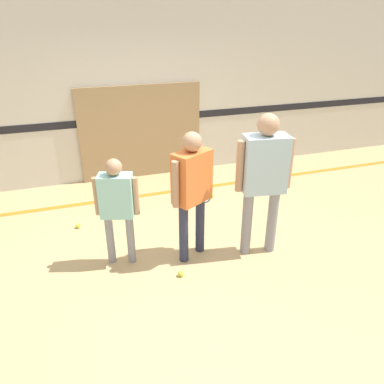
{
  "coord_description": "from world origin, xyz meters",
  "views": [
    {
      "loc": [
        -1.05,
        -3.72,
        2.69
      ],
      "look_at": [
        0.11,
        -0.13,
        0.85
      ],
      "focal_mm": 35.0,
      "sensor_mm": 36.0,
      "label": 1
    }
  ],
  "objects": [
    {
      "name": "floor_stripe",
      "position": [
        0.0,
        1.65,
        0.0
      ],
      "size": [
        14.4,
        0.1,
        0.01
      ],
      "color": "orange",
      "rests_on": "ground_plane"
    },
    {
      "name": "tennis_ball_near_instructor",
      "position": [
        -0.14,
        -0.48,
        0.03
      ],
      "size": [
        0.07,
        0.07,
        0.07
      ],
      "primitive_type": "sphere",
      "color": "#CCE038",
      "rests_on": "ground_plane"
    },
    {
      "name": "person_instructor",
      "position": [
        0.11,
        -0.13,
        0.96
      ],
      "size": [
        0.52,
        0.42,
        1.55
      ],
      "rotation": [
        0.0,
        0.0,
        0.51
      ],
      "color": "#2D334C",
      "rests_on": "ground_plane"
    },
    {
      "name": "wall_panel",
      "position": [
        0.03,
        2.48,
        0.8
      ],
      "size": [
        2.09,
        0.05,
        1.6
      ],
      "color": "#9E7F56",
      "rests_on": "ground_plane"
    },
    {
      "name": "tennis_ball_stray_left",
      "position": [
        -1.19,
        0.95,
        0.03
      ],
      "size": [
        0.07,
        0.07,
        0.07
      ],
      "primitive_type": "sphere",
      "color": "#CCE038",
      "rests_on": "ground_plane"
    },
    {
      "name": "racket_spare_on_floor",
      "position": [
        0.68,
        1.26,
        0.01
      ],
      "size": [
        0.56,
        0.44,
        0.03
      ],
      "rotation": [
        0.0,
        0.0,
        2.59
      ],
      "color": "#28282D",
      "rests_on": "ground_plane"
    },
    {
      "name": "person_student_right",
      "position": [
        0.9,
        -0.3,
        1.07
      ],
      "size": [
        0.65,
        0.33,
        1.72
      ],
      "rotation": [
        0.0,
        0.0,
        2.99
      ],
      "color": "gray",
      "rests_on": "ground_plane"
    },
    {
      "name": "ground_plane",
      "position": [
        0.0,
        0.0,
        0.0
      ],
      "size": [
        16.0,
        16.0,
        0.0
      ],
      "primitive_type": "plane",
      "color": "tan"
    },
    {
      "name": "tennis_ball_by_spare_racket",
      "position": [
        0.88,
        1.25,
        0.03
      ],
      "size": [
        0.07,
        0.07,
        0.07
      ],
      "primitive_type": "sphere",
      "color": "#CCE038",
      "rests_on": "ground_plane"
    },
    {
      "name": "person_student_left",
      "position": [
        -0.72,
        0.0,
        0.8
      ],
      "size": [
        0.47,
        0.3,
        1.3
      ],
      "rotation": [
        0.0,
        0.0,
        -0.29
      ],
      "color": "gray",
      "rests_on": "ground_plane"
    },
    {
      "name": "wall_back",
      "position": [
        0.0,
        2.53,
        1.6
      ],
      "size": [
        16.0,
        0.07,
        3.2
      ],
      "color": "beige",
      "rests_on": "ground_plane"
    }
  ]
}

